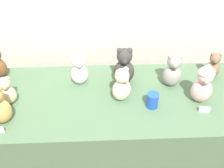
{
  "coord_description": "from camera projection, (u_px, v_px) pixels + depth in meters",
  "views": [
    {
      "loc": [
        -0.06,
        -1.11,
        1.99
      ],
      "look_at": [
        0.0,
        0.25,
        0.85
      ],
      "focal_mm": 41.73,
      "sensor_mm": 36.0,
      "label": 1
    }
  ],
  "objects": [
    {
      "name": "teddy_bear_snow",
      "position": [
        79.0,
        68.0,
        1.89
      ],
      "size": [
        0.15,
        0.14,
        0.28
      ],
      "rotation": [
        0.0,
        0.0,
        0.27
      ],
      "color": "white",
      "rests_on": "display_table"
    },
    {
      "name": "teddy_bear_mocha",
      "position": [
        213.0,
        66.0,
        1.97
      ],
      "size": [
        0.13,
        0.11,
        0.22
      ],
      "rotation": [
        0.0,
        0.0,
        -0.2
      ],
      "color": "#7F6047",
      "rests_on": "display_table"
    },
    {
      "name": "display_table",
      "position": [
        112.0,
        130.0,
        2.09
      ],
      "size": [
        1.97,
        0.77,
        0.73
      ],
      "primitive_type": "cube",
      "color": "#4C6B4C",
      "rests_on": "ground_plane"
    },
    {
      "name": "teddy_bear_cream",
      "position": [
        122.0,
        85.0,
        1.76
      ],
      "size": [
        0.17,
        0.17,
        0.26
      ],
      "rotation": [
        0.0,
        0.0,
        0.55
      ],
      "color": "beige",
      "rests_on": "display_table"
    },
    {
      "name": "name_card_front_left",
      "position": [
        205.0,
        110.0,
        1.72
      ],
      "size": [
        0.07,
        0.02,
        0.05
      ],
      "primitive_type": "cube",
      "rotation": [
        0.0,
        0.0,
        -0.19
      ],
      "color": "white",
      "rests_on": "display_table"
    },
    {
      "name": "party_cup_blue",
      "position": [
        152.0,
        100.0,
        1.75
      ],
      "size": [
        0.08,
        0.08,
        0.11
      ],
      "primitive_type": "cylinder",
      "color": "blue",
      "rests_on": "display_table"
    },
    {
      "name": "teddy_bear_sand",
      "position": [
        7.0,
        91.0,
        1.75
      ],
      "size": [
        0.14,
        0.12,
        0.22
      ],
      "rotation": [
        0.0,
        0.0,
        0.28
      ],
      "color": "#CCB78E",
      "rests_on": "display_table"
    },
    {
      "name": "teddy_bear_ash",
      "position": [
        173.0,
        71.0,
        1.88
      ],
      "size": [
        0.14,
        0.12,
        0.27
      ],
      "rotation": [
        0.0,
        0.0,
        -0.02
      ],
      "color": "gray",
      "rests_on": "display_table"
    },
    {
      "name": "teddy_bear_charcoal",
      "position": [
        124.0,
        67.0,
        1.9
      ],
      "size": [
        0.16,
        0.14,
        0.3
      ],
      "rotation": [
        0.0,
        0.0,
        -0.03
      ],
      "color": "#383533",
      "rests_on": "display_table"
    },
    {
      "name": "teddy_bear_blush",
      "position": [
        203.0,
        84.0,
        1.73
      ],
      "size": [
        0.16,
        0.14,
        0.31
      ],
      "rotation": [
        0.0,
        0.0,
        -0.14
      ],
      "color": "beige",
      "rests_on": "display_table"
    }
  ]
}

